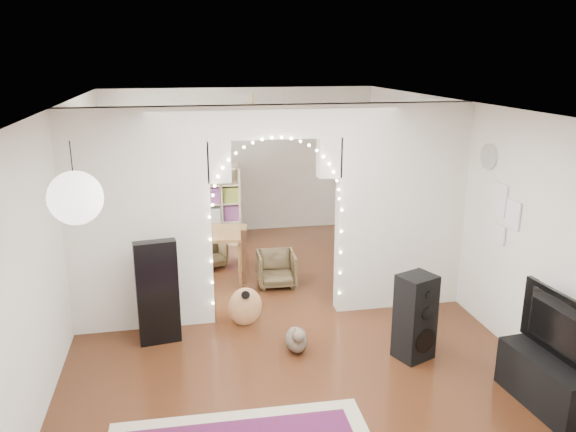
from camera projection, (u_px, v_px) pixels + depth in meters
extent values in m
plane|color=black|center=(276.00, 314.00, 7.34)|extent=(7.50, 7.50, 0.00)
cube|color=white|center=(275.00, 104.00, 6.60)|extent=(5.00, 7.50, 0.02)
cube|color=silver|center=(241.00, 161.00, 10.51)|extent=(5.00, 0.02, 2.70)
cube|color=silver|center=(380.00, 378.00, 3.43)|extent=(5.00, 0.02, 2.70)
cube|color=silver|center=(63.00, 226.00, 6.51)|extent=(0.02, 7.50, 2.70)
cube|color=silver|center=(461.00, 205.00, 7.44)|extent=(0.02, 7.50, 2.70)
cube|color=silver|center=(139.00, 222.00, 6.67)|extent=(1.70, 0.20, 2.70)
cube|color=silver|center=(400.00, 208.00, 7.28)|extent=(1.70, 0.20, 2.70)
cube|color=silver|center=(275.00, 122.00, 6.66)|extent=(1.60, 0.20, 0.40)
cube|color=white|center=(87.00, 181.00, 8.17)|extent=(0.04, 1.20, 1.40)
cylinder|color=white|center=(489.00, 157.00, 6.66)|extent=(0.03, 0.31, 0.31)
sphere|color=white|center=(75.00, 198.00, 4.11)|extent=(0.40, 0.40, 0.40)
cube|color=black|center=(158.00, 293.00, 6.46)|extent=(0.49, 0.22, 1.25)
ellipsoid|color=#AE7345|center=(245.00, 293.00, 6.91)|extent=(0.44, 0.21, 0.51)
cube|color=black|center=(244.00, 260.00, 6.79)|extent=(0.05, 0.04, 0.58)
cube|color=black|center=(244.00, 235.00, 6.70)|extent=(0.07, 0.04, 0.13)
ellipsoid|color=brown|center=(296.00, 340.00, 6.40)|extent=(0.25, 0.38, 0.27)
sphere|color=brown|center=(299.00, 336.00, 6.21)|extent=(0.16, 0.16, 0.16)
cone|color=brown|center=(295.00, 330.00, 6.18)|extent=(0.05, 0.05, 0.06)
cone|color=brown|center=(302.00, 329.00, 6.20)|extent=(0.05, 0.05, 0.06)
cylinder|color=brown|center=(293.00, 338.00, 6.61)|extent=(0.05, 0.25, 0.08)
cube|color=black|center=(415.00, 317.00, 6.17)|extent=(0.47, 0.44, 0.97)
cylinder|color=black|center=(425.00, 341.00, 6.09)|extent=(0.27, 0.13, 0.28)
cylinder|color=black|center=(427.00, 314.00, 6.00)|extent=(0.15, 0.08, 0.15)
cylinder|color=black|center=(429.00, 295.00, 5.94)|extent=(0.09, 0.05, 0.09)
cube|color=black|center=(546.00, 382.00, 5.36)|extent=(0.49, 1.03, 0.50)
imported|color=black|center=(554.00, 329.00, 5.21)|extent=(0.24, 1.08, 0.62)
cube|color=beige|center=(202.00, 203.00, 10.04)|extent=(1.40, 0.82, 1.41)
cube|color=olive|center=(205.00, 233.00, 8.27)|extent=(1.32, 0.99, 0.05)
cylinder|color=olive|center=(167.00, 266.00, 8.05)|extent=(0.05, 0.05, 0.70)
cylinder|color=olive|center=(240.00, 265.00, 8.08)|extent=(0.05, 0.05, 0.70)
cylinder|color=olive|center=(175.00, 251.00, 8.66)|extent=(0.05, 0.05, 0.70)
cylinder|color=olive|center=(242.00, 250.00, 8.69)|extent=(0.05, 0.05, 0.70)
imported|color=white|center=(205.00, 226.00, 8.23)|extent=(0.21, 0.21, 0.19)
imported|color=#4F4027|center=(209.00, 254.00, 8.94)|extent=(0.59, 0.59, 0.43)
imported|color=#4F4027|center=(276.00, 269.00, 8.20)|extent=(0.56, 0.57, 0.50)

